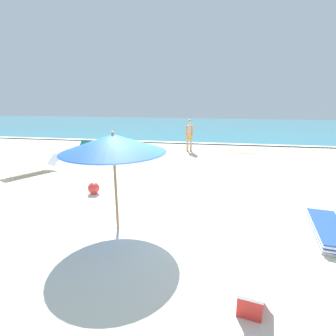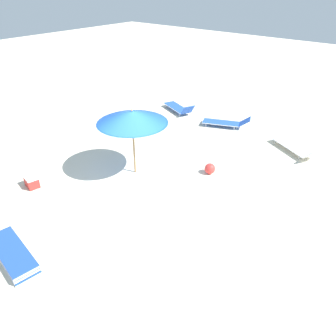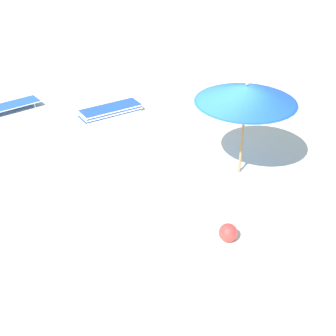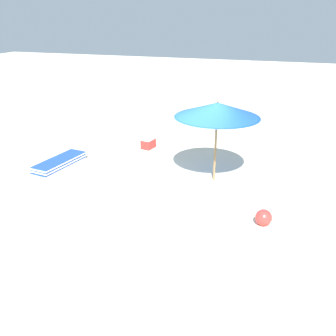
{
  "view_description": "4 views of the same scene",
  "coord_description": "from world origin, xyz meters",
  "px_view_note": "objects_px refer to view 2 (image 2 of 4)",
  "views": [
    {
      "loc": [
        1.32,
        -6.07,
        3.0
      ],
      "look_at": [
        -0.08,
        2.0,
        0.74
      ],
      "focal_mm": 28.0,
      "sensor_mm": 36.0,
      "label": 1
    },
    {
      "loc": [
        5.97,
        6.17,
        5.91
      ],
      "look_at": [
        -0.4,
        0.95,
        1.0
      ],
      "focal_mm": 35.0,
      "sensor_mm": 36.0,
      "label": 2
    },
    {
      "loc": [
        -6.95,
        6.66,
        5.99
      ],
      "look_at": [
        -0.95,
        1.57,
        1.15
      ],
      "focal_mm": 50.0,
      "sensor_mm": 36.0,
      "label": 3
    },
    {
      "loc": [
        -2.61,
        8.75,
        4.39
      ],
      "look_at": [
        0.03,
        0.85,
        0.92
      ],
      "focal_mm": 40.0,
      "sensor_mm": 36.0,
      "label": 4
    }
  ],
  "objects_px": {
    "sun_lounger_beside_umbrella": "(179,108)",
    "sun_lounger_near_water_left": "(296,148)",
    "cooler_box": "(32,181)",
    "beach_umbrella": "(132,117)",
    "lounger_stack": "(13,254)",
    "sun_lounger_mid_beach_solo": "(226,122)",
    "beach_ball": "(210,169)"
  },
  "relations": [
    {
      "from": "sun_lounger_beside_umbrella",
      "to": "sun_lounger_near_water_left",
      "type": "relative_size",
      "value": 0.98
    },
    {
      "from": "sun_lounger_beside_umbrella",
      "to": "cooler_box",
      "type": "xyz_separation_m",
      "value": [
        8.18,
        0.36,
        -0.03
      ]
    },
    {
      "from": "beach_umbrella",
      "to": "lounger_stack",
      "type": "relative_size",
      "value": 1.17
    },
    {
      "from": "lounger_stack",
      "to": "sun_lounger_mid_beach_solo",
      "type": "relative_size",
      "value": 0.91
    },
    {
      "from": "beach_ball",
      "to": "cooler_box",
      "type": "distance_m",
      "value": 5.85
    },
    {
      "from": "beach_umbrella",
      "to": "sun_lounger_mid_beach_solo",
      "type": "relative_size",
      "value": 1.07
    },
    {
      "from": "sun_lounger_near_water_left",
      "to": "beach_ball",
      "type": "bearing_deg",
      "value": 1.57
    },
    {
      "from": "beach_ball",
      "to": "sun_lounger_mid_beach_solo",
      "type": "bearing_deg",
      "value": -156.97
    },
    {
      "from": "lounger_stack",
      "to": "sun_lounger_near_water_left",
      "type": "relative_size",
      "value": 0.88
    },
    {
      "from": "beach_umbrella",
      "to": "beach_ball",
      "type": "xyz_separation_m",
      "value": [
        -1.55,
        2.04,
        -1.83
      ]
    },
    {
      "from": "beach_ball",
      "to": "sun_lounger_near_water_left",
      "type": "bearing_deg",
      "value": 152.92
    },
    {
      "from": "beach_ball",
      "to": "cooler_box",
      "type": "xyz_separation_m",
      "value": [
        4.29,
        -3.97,
        0.0
      ]
    },
    {
      "from": "lounger_stack",
      "to": "sun_lounger_mid_beach_solo",
      "type": "height_order",
      "value": "sun_lounger_mid_beach_solo"
    },
    {
      "from": "sun_lounger_beside_umbrella",
      "to": "sun_lounger_mid_beach_solo",
      "type": "relative_size",
      "value": 1.02
    },
    {
      "from": "beach_umbrella",
      "to": "sun_lounger_beside_umbrella",
      "type": "xyz_separation_m",
      "value": [
        -5.44,
        -2.29,
        -1.8
      ]
    },
    {
      "from": "sun_lounger_beside_umbrella",
      "to": "sun_lounger_mid_beach_solo",
      "type": "distance_m",
      "value": 2.71
    },
    {
      "from": "sun_lounger_near_water_left",
      "to": "sun_lounger_beside_umbrella",
      "type": "bearing_deg",
      "value": -66.4
    },
    {
      "from": "lounger_stack",
      "to": "beach_ball",
      "type": "relative_size",
      "value": 5.27
    },
    {
      "from": "beach_umbrella",
      "to": "sun_lounger_near_water_left",
      "type": "height_order",
      "value": "beach_umbrella"
    },
    {
      "from": "lounger_stack",
      "to": "sun_lounger_near_water_left",
      "type": "distance_m",
      "value": 10.15
    },
    {
      "from": "sun_lounger_near_water_left",
      "to": "beach_ball",
      "type": "relative_size",
      "value": 5.99
    },
    {
      "from": "lounger_stack",
      "to": "beach_ball",
      "type": "height_order",
      "value": "beach_ball"
    },
    {
      "from": "sun_lounger_near_water_left",
      "to": "cooler_box",
      "type": "height_order",
      "value": "sun_lounger_near_water_left"
    },
    {
      "from": "beach_umbrella",
      "to": "beach_ball",
      "type": "distance_m",
      "value": 3.15
    },
    {
      "from": "lounger_stack",
      "to": "sun_lounger_beside_umbrella",
      "type": "xyz_separation_m",
      "value": [
        -10.15,
        -2.81,
        0.1
      ]
    },
    {
      "from": "sun_lounger_beside_umbrella",
      "to": "sun_lounger_mid_beach_solo",
      "type": "bearing_deg",
      "value": 111.01
    },
    {
      "from": "sun_lounger_mid_beach_solo",
      "to": "cooler_box",
      "type": "bearing_deg",
      "value": -39.48
    },
    {
      "from": "sun_lounger_beside_umbrella",
      "to": "beach_ball",
      "type": "bearing_deg",
      "value": 70.75
    },
    {
      "from": "beach_umbrella",
      "to": "sun_lounger_beside_umbrella",
      "type": "distance_m",
      "value": 6.17
    },
    {
      "from": "beach_umbrella",
      "to": "sun_lounger_beside_umbrella",
      "type": "bearing_deg",
      "value": -157.13
    },
    {
      "from": "sun_lounger_beside_umbrella",
      "to": "sun_lounger_mid_beach_solo",
      "type": "xyz_separation_m",
      "value": [
        0.08,
        2.71,
        -0.01
      ]
    },
    {
      "from": "beach_umbrella",
      "to": "cooler_box",
      "type": "bearing_deg",
      "value": -35.21
    }
  ]
}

